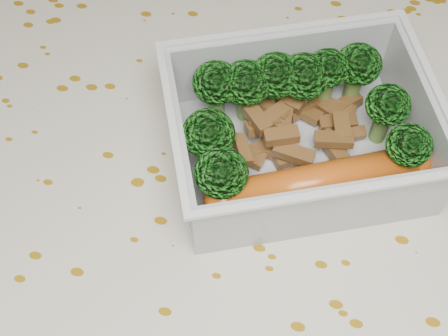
# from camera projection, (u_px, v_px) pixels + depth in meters

# --- Properties ---
(dining_table) EXTENTS (1.40, 0.90, 0.75)m
(dining_table) POSITION_uv_depth(u_px,v_px,m) (213.00, 246.00, 0.53)
(dining_table) COLOR brown
(dining_table) RESTS_ON ground
(tablecloth) EXTENTS (1.46, 0.96, 0.19)m
(tablecloth) POSITION_uv_depth(u_px,v_px,m) (213.00, 219.00, 0.49)
(tablecloth) COLOR beige
(tablecloth) RESTS_ON dining_table
(lunch_container) EXTENTS (0.23, 0.21, 0.07)m
(lunch_container) POSITION_uv_depth(u_px,v_px,m) (300.00, 139.00, 0.46)
(lunch_container) COLOR silver
(lunch_container) RESTS_ON tablecloth
(broccoli_florets) EXTENTS (0.18, 0.15, 0.06)m
(broccoli_florets) POSITION_uv_depth(u_px,v_px,m) (288.00, 102.00, 0.45)
(broccoli_florets) COLOR #608C3F
(broccoli_florets) RESTS_ON lunch_container
(meat_pile) EXTENTS (0.10, 0.10, 0.03)m
(meat_pile) POSITION_uv_depth(u_px,v_px,m) (295.00, 127.00, 0.47)
(meat_pile) COLOR brown
(meat_pile) RESTS_ON lunch_container
(sausage) EXTENTS (0.15, 0.09, 0.03)m
(sausage) POSITION_uv_depth(u_px,v_px,m) (319.00, 183.00, 0.43)
(sausage) COLOR #BD5012
(sausage) RESTS_ON lunch_container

